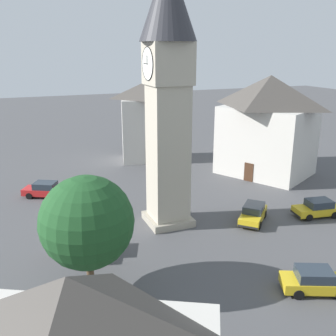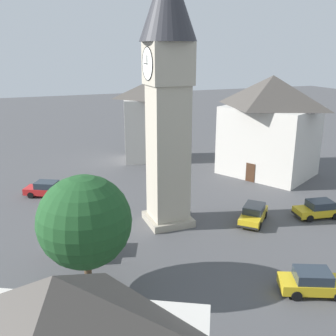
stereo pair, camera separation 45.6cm
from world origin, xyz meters
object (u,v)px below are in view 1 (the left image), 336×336
(car_white_side, at_px, (253,213))
(pedestrian, at_px, (49,243))
(car_silver_kerb, at_px, (315,281))
(building_shop_left, at_px, (268,125))
(car_red_corner, at_px, (44,190))
(clock_tower, at_px, (168,75))
(tree, at_px, (87,222))
(building_terrace_right, at_px, (148,120))
(car_black_far, at_px, (317,208))
(car_blue_kerb, at_px, (92,242))

(car_white_side, height_order, pedestrian, pedestrian)
(car_silver_kerb, xyz_separation_m, building_shop_left, (21.18, -11.18, 5.08))
(car_red_corner, distance_m, car_white_side, 20.56)
(clock_tower, distance_m, building_shop_left, 19.12)
(clock_tower, height_order, pedestrian, clock_tower)
(car_red_corner, distance_m, pedestrian, 12.36)
(car_red_corner, xyz_separation_m, pedestrian, (-12.34, 0.67, 0.25))
(tree, xyz_separation_m, building_terrace_right, (26.98, -12.97, 0.62))
(car_white_side, relative_size, car_black_far, 0.95)
(car_blue_kerb, bearing_deg, car_black_far, -93.22)
(car_black_far, height_order, tree, tree)
(pedestrian, relative_size, tree, 0.23)
(car_silver_kerb, relative_size, building_shop_left, 0.35)
(clock_tower, bearing_deg, pedestrian, 102.34)
(car_red_corner, bearing_deg, car_silver_kerb, -148.51)
(clock_tower, bearing_deg, tree, 133.28)
(car_white_side, xyz_separation_m, tree, (-5.03, 14.92, 3.91))
(car_red_corner, bearing_deg, car_white_side, -128.18)
(car_blue_kerb, xyz_separation_m, tree, (-4.98, 1.06, 3.91))
(clock_tower, distance_m, car_black_far, 17.61)
(car_red_corner, xyz_separation_m, building_shop_left, (-1.57, -25.12, 5.08))
(car_black_far, xyz_separation_m, building_shop_left, (12.30, -3.06, 5.08))
(car_blue_kerb, xyz_separation_m, car_red_corner, (12.76, 2.30, 0.00))
(car_blue_kerb, xyz_separation_m, building_terrace_right, (22.00, -11.91, 4.52))
(tree, xyz_separation_m, building_shop_left, (16.17, -23.88, 1.18))
(car_white_side, xyz_separation_m, building_shop_left, (11.14, -8.96, 5.08))
(tree, relative_size, building_shop_left, 0.58)
(building_shop_left, relative_size, building_terrace_right, 1.22)
(car_black_far, relative_size, building_shop_left, 0.34)
(building_terrace_right, bearing_deg, car_white_side, -174.92)
(car_white_side, distance_m, building_terrace_right, 22.49)
(pedestrian, distance_m, tree, 6.80)
(pedestrian, bearing_deg, clock_tower, -77.66)
(clock_tower, xyz_separation_m, car_red_corner, (10.16, 9.30, -11.54))
(tree, bearing_deg, car_silver_kerb, -111.53)
(car_blue_kerb, distance_m, car_black_far, 19.79)
(clock_tower, xyz_separation_m, car_silver_kerb, (-12.60, -4.64, -11.54))
(car_white_side, distance_m, building_shop_left, 15.17)
(car_black_far, relative_size, tree, 0.58)
(car_red_corner, xyz_separation_m, tree, (-17.74, -1.24, 3.91))
(building_terrace_right, bearing_deg, car_red_corner, 123.03)
(car_silver_kerb, height_order, building_terrace_right, building_terrace_right)
(car_white_side, distance_m, car_black_far, 6.02)
(tree, bearing_deg, pedestrian, 19.44)
(pedestrian, bearing_deg, car_red_corner, -3.10)
(car_red_corner, bearing_deg, clock_tower, -137.53)
(pedestrian, distance_m, building_shop_left, 28.36)
(car_red_corner, relative_size, tree, 0.60)
(car_blue_kerb, height_order, building_terrace_right, building_terrace_right)
(clock_tower, height_order, car_red_corner, clock_tower)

